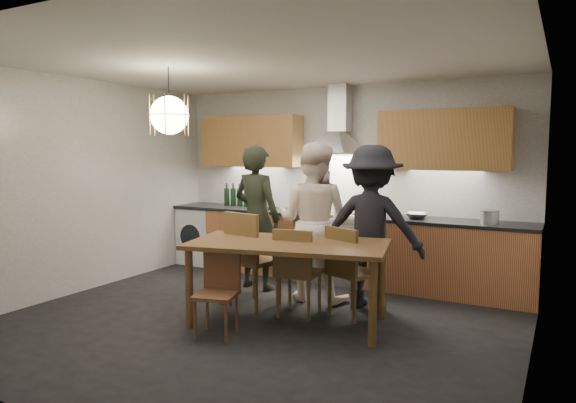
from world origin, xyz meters
The scene contains 17 objects.
ground centered at (0.00, 0.00, 0.00)m, with size 5.00×5.00×0.00m, color black.
room_shell centered at (0.00, 0.00, 1.71)m, with size 5.02×4.52×2.61m.
counter_run centered at (0.02, 1.95, 0.45)m, with size 5.00×0.62×0.90m.
range_stove centered at (0.00, 1.94, 0.44)m, with size 0.90×0.60×0.92m.
wall_fixtures centered at (0.00, 2.07, 1.87)m, with size 4.30×0.54×1.10m.
pendant_lamp centered at (-1.00, -0.10, 2.10)m, with size 0.43×0.43×0.70m.
dining_table centered at (0.29, 0.13, 0.73)m, with size 2.12×1.38×0.82m.
chair_back_left centered at (-0.33, 0.37, 0.61)m, with size 0.56×0.56×1.06m.
chair_back_mid centered at (0.28, 0.32, 0.54)m, with size 0.47×0.47×0.93m.
chair_back_right centered at (0.76, 0.57, 0.55)m, with size 0.56×0.56×0.95m.
chair_front centered at (-0.14, -0.44, 0.47)m, with size 0.45×0.45×0.81m.
person_left centered at (-0.67, 1.09, 0.90)m, with size 0.66×0.43×1.80m, color black.
person_mid centered at (0.15, 1.01, 0.91)m, with size 0.89×0.69×1.82m, color white.
person_right centered at (0.83, 1.07, 0.90)m, with size 1.16×0.66×1.79m, color black.
mixing_bowl centered at (1.11, 1.94, 0.94)m, with size 0.29×0.29×0.07m, color #AFAFB2.
stock_pot centered at (1.95, 1.90, 0.97)m, with size 0.20×0.20×0.14m, color #B7B7BA.
wine_bottles centered at (-1.50, 2.04, 1.07)m, with size 0.68×0.08×0.34m.
Camera 1 is at (2.69, -4.28, 1.74)m, focal length 32.00 mm.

